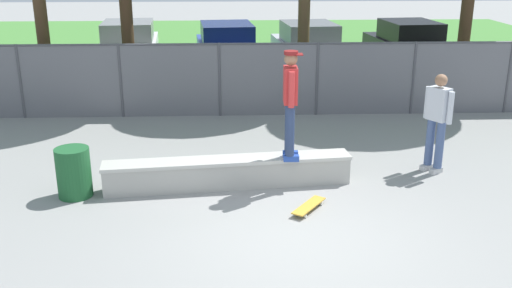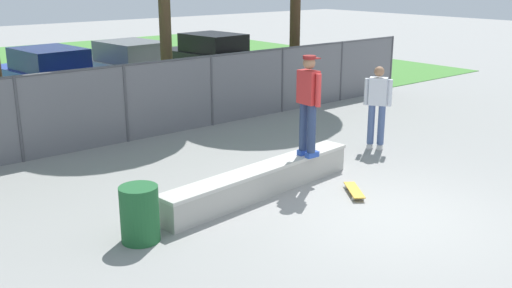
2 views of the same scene
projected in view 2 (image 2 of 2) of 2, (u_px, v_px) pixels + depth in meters
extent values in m
plane|color=gray|center=(385.00, 214.00, 9.40)|extent=(80.00, 80.00, 0.00)
cube|color=#478438|center=(27.00, 77.00, 21.85)|extent=(28.66, 20.00, 0.02)
cube|color=#A8A59E|center=(262.00, 182.00, 10.19)|extent=(4.22, 0.90, 0.45)
cube|color=beige|center=(262.00, 168.00, 10.12)|extent=(4.27, 0.94, 0.06)
cube|color=#2647A5|center=(304.00, 152.00, 10.79)|extent=(0.26, 0.12, 0.10)
cube|color=#2647A5|center=(312.00, 155.00, 10.62)|extent=(0.26, 0.12, 0.10)
cylinder|color=navy|center=(303.00, 126.00, 10.64)|extent=(0.15, 0.15, 0.88)
cylinder|color=navy|center=(312.00, 129.00, 10.47)|extent=(0.15, 0.15, 0.88)
cube|color=red|center=(309.00, 87.00, 10.34)|extent=(0.23, 0.39, 0.60)
cylinder|color=red|center=(299.00, 86.00, 10.54)|extent=(0.10, 0.10, 0.58)
cylinder|color=red|center=(318.00, 90.00, 10.16)|extent=(0.10, 0.10, 0.58)
sphere|color=#9E7051|center=(309.00, 63.00, 10.22)|extent=(0.22, 0.22, 0.22)
cylinder|color=maroon|center=(309.00, 57.00, 10.19)|extent=(0.23, 0.23, 0.06)
cube|color=maroon|center=(315.00, 58.00, 10.28)|extent=(0.13, 0.20, 0.02)
cube|color=gold|center=(354.00, 190.00, 10.24)|extent=(0.62, 0.77, 0.02)
cube|color=#B2B2B7|center=(358.00, 197.00, 9.99)|extent=(0.15, 0.13, 0.02)
cube|color=#B2B2B7|center=(351.00, 186.00, 10.51)|extent=(0.15, 0.13, 0.02)
cylinder|color=silver|center=(353.00, 199.00, 9.99)|extent=(0.06, 0.06, 0.05)
cylinder|color=silver|center=(363.00, 198.00, 10.00)|extent=(0.06, 0.06, 0.05)
cylinder|color=silver|center=(346.00, 187.00, 10.51)|extent=(0.06, 0.06, 0.05)
cylinder|color=silver|center=(355.00, 187.00, 10.52)|extent=(0.06, 0.06, 0.05)
cylinder|color=#4C4C51|center=(19.00, 120.00, 11.78)|extent=(0.07, 0.07, 1.79)
cylinder|color=#4C4C51|center=(126.00, 103.00, 13.23)|extent=(0.07, 0.07, 1.79)
cylinder|color=#4C4C51|center=(212.00, 91.00, 14.68)|extent=(0.07, 0.07, 1.79)
cylinder|color=#4C4C51|center=(282.00, 80.00, 16.13)|extent=(0.07, 0.07, 1.79)
cylinder|color=#4C4C51|center=(341.00, 71.00, 17.58)|extent=(0.07, 0.07, 1.79)
cylinder|color=#4C4C51|center=(391.00, 64.00, 19.03)|extent=(0.07, 0.07, 1.79)
cylinder|color=#4C4C51|center=(170.00, 61.00, 13.72)|extent=(16.66, 0.05, 0.05)
cube|color=slate|center=(171.00, 97.00, 13.96)|extent=(16.66, 0.01, 1.79)
cylinder|color=brown|center=(166.00, 40.00, 15.73)|extent=(0.32, 0.32, 4.03)
cylinder|color=#47301E|center=(295.00, 30.00, 17.83)|extent=(0.32, 0.32, 4.16)
cube|color=#233D9E|center=(49.00, 81.00, 17.19)|extent=(2.18, 4.35, 0.70)
cube|color=navy|center=(49.00, 59.00, 16.90)|extent=(1.79, 2.24, 0.64)
cylinder|color=black|center=(2.00, 91.00, 17.57)|extent=(0.28, 0.66, 0.64)
cylinder|color=black|center=(58.00, 84.00, 18.78)|extent=(0.28, 0.66, 0.64)
cylinder|color=black|center=(41.00, 105.00, 15.79)|extent=(0.28, 0.66, 0.64)
cylinder|color=black|center=(100.00, 95.00, 17.00)|extent=(0.28, 0.66, 0.64)
cube|color=#B7BABF|center=(130.00, 72.00, 18.85)|extent=(2.18, 4.35, 0.70)
cube|color=slate|center=(131.00, 51.00, 18.56)|extent=(1.79, 2.24, 0.64)
cylinder|color=black|center=(85.00, 81.00, 19.23)|extent=(0.28, 0.66, 0.64)
cylinder|color=black|center=(132.00, 75.00, 20.45)|extent=(0.28, 0.66, 0.64)
cylinder|color=black|center=(129.00, 92.00, 17.46)|extent=(0.28, 0.66, 0.64)
cylinder|color=black|center=(177.00, 84.00, 18.67)|extent=(0.28, 0.66, 0.64)
cube|color=black|center=(211.00, 61.00, 21.18)|extent=(2.18, 4.35, 0.70)
cube|color=black|center=(213.00, 43.00, 20.89)|extent=(1.79, 2.24, 0.64)
cylinder|color=black|center=(170.00, 69.00, 21.56)|extent=(0.28, 0.66, 0.64)
cylinder|color=black|center=(207.00, 64.00, 22.78)|extent=(0.28, 0.66, 0.64)
cylinder|color=black|center=(216.00, 78.00, 19.79)|extent=(0.28, 0.66, 0.64)
cylinder|color=black|center=(254.00, 72.00, 21.00)|extent=(0.28, 0.66, 0.64)
cube|color=beige|center=(380.00, 147.00, 12.90)|extent=(0.28, 0.23, 0.10)
cube|color=beige|center=(370.00, 146.00, 12.97)|extent=(0.28, 0.23, 0.10)
cylinder|color=#475B89|center=(381.00, 125.00, 12.79)|extent=(0.15, 0.15, 0.88)
cylinder|color=#475B89|center=(371.00, 124.00, 12.86)|extent=(0.15, 0.15, 0.88)
cube|color=silver|center=(378.00, 91.00, 12.62)|extent=(0.39, 0.44, 0.60)
cylinder|color=silver|center=(390.00, 93.00, 12.55)|extent=(0.10, 0.10, 0.58)
cylinder|color=silver|center=(366.00, 92.00, 12.70)|extent=(0.10, 0.10, 0.58)
sphere|color=#9E7051|center=(379.00, 72.00, 12.50)|extent=(0.22, 0.22, 0.22)
cylinder|color=#1E592D|center=(140.00, 214.00, 8.37)|extent=(0.56, 0.56, 0.83)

